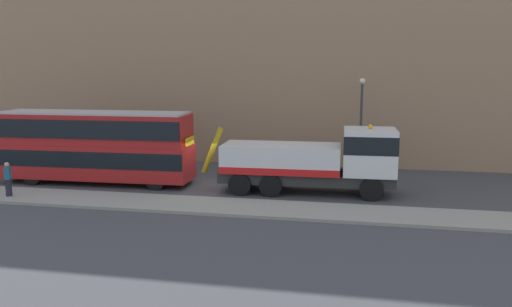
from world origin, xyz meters
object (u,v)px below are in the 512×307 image
object	(u,v)px
recovery_tow_truck	(316,160)
double_decker_bus	(95,144)
pedestrian_onlooker	(8,180)
street_lamp	(361,117)

from	to	relation	value
recovery_tow_truck	double_decker_bus	distance (m)	12.36
double_decker_bus	recovery_tow_truck	bearing A→B (deg)	-1.63
recovery_tow_truck	pedestrian_onlooker	world-z (taller)	recovery_tow_truck
recovery_tow_truck	pedestrian_onlooker	xyz separation A→B (m)	(-14.90, -4.18, -0.77)
double_decker_bus	pedestrian_onlooker	world-z (taller)	double_decker_bus
recovery_tow_truck	double_decker_bus	size ratio (longest dim) A/B	0.92
double_decker_bus	pedestrian_onlooker	size ratio (longest dim) A/B	6.49
recovery_tow_truck	pedestrian_onlooker	size ratio (longest dim) A/B	5.95
pedestrian_onlooker	street_lamp	distance (m)	20.03
recovery_tow_truck	double_decker_bus	world-z (taller)	double_decker_bus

